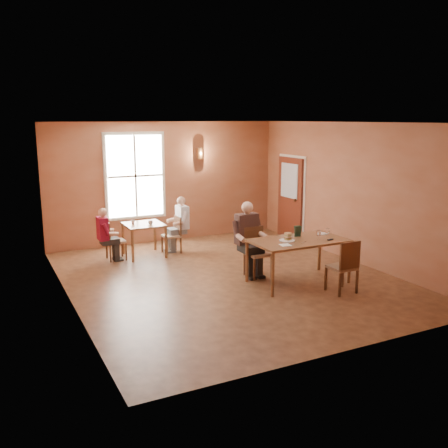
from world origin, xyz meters
name	(u,v)px	position (x,y,z in m)	size (l,w,h in m)	color
ground	(229,278)	(0.00, 0.00, 0.00)	(6.00, 7.00, 0.01)	brown
wall_back	(166,182)	(0.00, 3.50, 1.50)	(6.00, 0.04, 3.00)	brown
wall_front	(351,243)	(0.00, -3.50, 1.50)	(6.00, 0.04, 3.00)	brown
wall_left	(66,216)	(-3.00, 0.00, 1.50)	(0.04, 7.00, 3.00)	brown
wall_right	(352,193)	(3.00, 0.00, 1.50)	(0.04, 7.00, 3.00)	brown
ceiling	(229,123)	(0.00, 0.00, 3.00)	(6.00, 7.00, 0.04)	white
window	(135,176)	(-0.80, 3.45, 1.70)	(1.36, 0.10, 1.96)	white
door	(290,198)	(2.94, 2.30, 1.05)	(0.12, 1.04, 2.10)	maroon
wall_sconce	(200,153)	(0.90, 3.40, 2.20)	(0.16, 0.16, 0.28)	brown
main_table	(298,261)	(1.07, -0.81, 0.42)	(1.79, 1.01, 0.84)	brown
chair_diner_main	(258,253)	(0.57, -0.16, 0.49)	(0.43, 0.43, 0.98)	#4E2B0F
diner_main	(259,242)	(0.57, -0.19, 0.71)	(0.57, 0.57, 1.42)	black
chair_empty	(342,266)	(1.47, -1.60, 0.49)	(0.43, 0.43, 0.97)	#3C1E0F
plate_food	(287,240)	(0.81, -0.80, 0.86)	(0.29, 0.29, 0.04)	white
sandwich	(288,237)	(0.85, -0.77, 0.90)	(0.11, 0.10, 0.13)	tan
goblet_b	(328,233)	(1.66, -0.91, 0.94)	(0.08, 0.08, 0.20)	white
goblet_c	(319,235)	(1.39, -0.99, 0.94)	(0.08, 0.08, 0.20)	white
menu_stand	(298,231)	(1.20, -0.58, 0.94)	(0.13, 0.06, 0.21)	#1D3624
knife	(304,242)	(1.04, -1.02, 0.84)	(0.21, 0.02, 0.00)	white
napkin	(285,245)	(0.62, -1.05, 0.84)	(0.19, 0.19, 0.01)	white
side_plate	(322,234)	(1.76, -0.62, 0.85)	(0.20, 0.20, 0.02)	white
sunglasses	(330,239)	(1.59, -1.08, 0.85)	(0.14, 0.04, 0.02)	black
second_table	(144,240)	(-0.98, 2.30, 0.37)	(0.85, 0.85, 0.75)	brown
chair_diner_white	(171,235)	(-0.33, 2.30, 0.42)	(0.37, 0.37, 0.85)	brown
diner_white	(172,226)	(-0.30, 2.30, 0.62)	(0.50, 0.50, 1.25)	beige
chair_diner_maroon	(116,240)	(-1.63, 2.30, 0.44)	(0.39, 0.39, 0.87)	brown
diner_maroon	(114,234)	(-1.66, 2.30, 0.58)	(0.46, 0.46, 1.16)	#5D1816
cup_a	(151,222)	(-0.86, 2.18, 0.79)	(0.11, 0.11, 0.09)	silver
cup_b	(133,222)	(-1.20, 2.40, 0.79)	(0.10, 0.10, 0.09)	white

